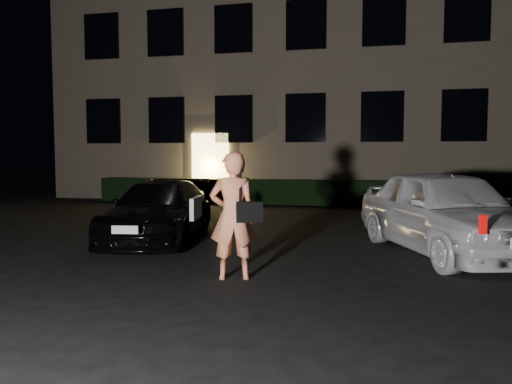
# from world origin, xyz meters

# --- Properties ---
(ground) EXTENTS (80.00, 80.00, 0.00)m
(ground) POSITION_xyz_m (0.00, 0.00, 0.00)
(ground) COLOR black
(ground) RESTS_ON ground
(building) EXTENTS (20.00, 8.11, 12.00)m
(building) POSITION_xyz_m (-0.00, 14.99, 6.00)
(building) COLOR #6D644E
(building) RESTS_ON ground
(hedge) EXTENTS (15.00, 0.70, 0.85)m
(hedge) POSITION_xyz_m (0.00, 10.50, 0.42)
(hedge) COLOR black
(hedge) RESTS_ON ground
(sedan) EXTENTS (2.28, 4.29, 1.19)m
(sedan) POSITION_xyz_m (-1.91, 2.76, 0.59)
(sedan) COLOR black
(sedan) RESTS_ON ground
(hatch) EXTENTS (3.20, 4.71, 1.49)m
(hatch) POSITION_xyz_m (3.52, 2.51, 0.74)
(hatch) COLOR white
(hatch) RESTS_ON ground
(man) EXTENTS (0.81, 0.60, 1.76)m
(man) POSITION_xyz_m (0.42, -0.01, 0.88)
(man) COLOR #F78A5E
(man) RESTS_ON ground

